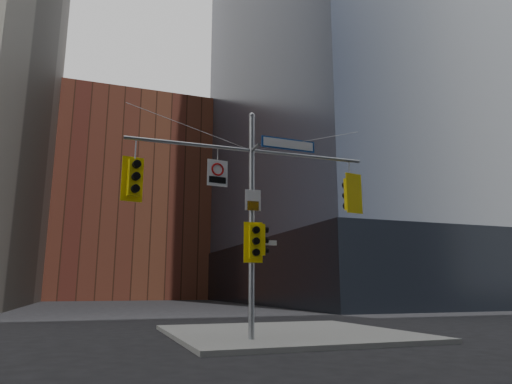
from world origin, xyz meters
TOP-DOWN VIEW (x-y plane):
  - ground at (0.00, 0.00)m, footprint 160.00×160.00m
  - sidewalk_corner at (2.00, 4.00)m, footprint 8.00×8.00m
  - podium_ne at (28.00, 32.00)m, footprint 36.40×36.40m
  - brick_midrise at (0.00, 58.00)m, footprint 26.00×20.00m
  - signal_assembly at (0.00, 1.99)m, footprint 8.00×0.80m
  - traffic_light_west_arm at (-3.64, 2.01)m, footprint 0.64×0.57m
  - traffic_light_east_arm at (3.60, 1.99)m, footprint 0.65×0.57m
  - traffic_light_pole_side at (0.32, 2.00)m, footprint 0.39×0.33m
  - traffic_light_pole_front at (0.00, 1.73)m, footprint 0.60×0.49m
  - street_sign_blade at (1.30, 2.00)m, footprint 1.95×0.13m
  - regulatory_sign_arm at (-1.13, 1.97)m, footprint 0.67×0.14m
  - regulatory_sign_pole at (0.00, 1.88)m, footprint 0.51×0.06m
  - street_blade_ew at (0.45, 2.00)m, footprint 0.78×0.04m
  - street_blade_ns at (0.00, 2.45)m, footprint 0.10×0.83m

SIDE VIEW (x-z plane):
  - ground at x=0.00m, z-range 0.00..0.00m
  - sidewalk_corner at x=2.00m, z-range 0.00..0.15m
  - street_blade_ns at x=0.00m, z-range 2.62..2.78m
  - podium_ne at x=28.00m, z-range 0.00..6.00m
  - traffic_light_pole_front at x=0.00m, z-range 2.40..3.65m
  - street_blade_ew at x=0.45m, z-range 2.96..3.12m
  - traffic_light_pole_side at x=0.32m, z-range 2.63..3.61m
  - regulatory_sign_pole at x=0.00m, z-range 3.99..4.66m
  - signal_assembly at x=0.00m, z-range 0.77..8.07m
  - traffic_light_west_arm at x=-3.64m, z-range 4.13..5.47m
  - traffic_light_east_arm at x=3.60m, z-range 4.11..5.49m
  - regulatory_sign_arm at x=-1.13m, z-range 4.76..5.60m
  - street_sign_blade at x=1.30m, z-range 6.16..6.54m
  - brick_midrise at x=0.00m, z-range 0.00..28.00m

